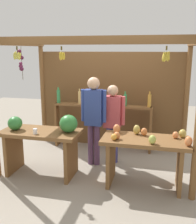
% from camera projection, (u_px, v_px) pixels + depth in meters
% --- Properties ---
extents(ground_plane, '(12.00, 12.00, 0.00)m').
position_uv_depth(ground_plane, '(100.00, 162.00, 5.25)').
color(ground_plane, gray).
rests_on(ground_plane, ground).
extents(market_stall, '(3.37, 2.06, 2.36)m').
position_uv_depth(market_stall, '(105.00, 90.00, 5.37)').
color(market_stall, brown).
rests_on(market_stall, ground).
extents(fruit_counter_left, '(1.40, 0.64, 1.10)m').
position_uv_depth(fruit_counter_left, '(44.00, 138.00, 4.59)').
color(fruit_counter_left, brown).
rests_on(fruit_counter_left, ground).
extents(fruit_counter_right, '(1.37, 0.64, 0.96)m').
position_uv_depth(fruit_counter_right, '(145.00, 150.00, 4.21)').
color(fruit_counter_right, brown).
rests_on(fruit_counter_right, ground).
extents(bottle_shelf_unit, '(2.16, 0.22, 1.35)m').
position_uv_depth(bottle_shelf_unit, '(102.00, 114.00, 5.79)').
color(bottle_shelf_unit, brown).
rests_on(bottle_shelf_unit, ground).
extents(vendor_man, '(0.48, 0.23, 1.68)m').
position_uv_depth(vendor_man, '(94.00, 113.00, 4.92)').
color(vendor_man, '#57395C').
rests_on(vendor_man, ground).
extents(vendor_woman, '(0.48, 0.21, 1.53)m').
position_uv_depth(vendor_woman, '(112.00, 117.00, 5.05)').
color(vendor_woman, '#3B3A7A').
rests_on(vendor_woman, ground).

